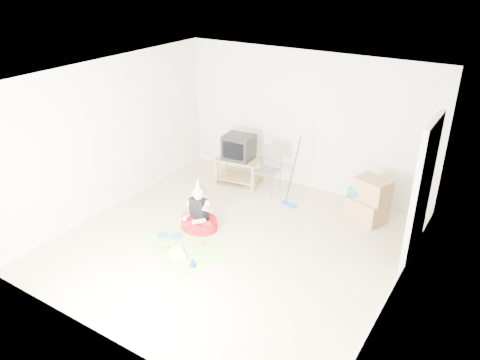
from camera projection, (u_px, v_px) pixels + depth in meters
The scene contains 16 objects.
ground at pixel (232, 242), 7.38m from camera, with size 5.00×5.00×0.00m, color #C9BA90.
doorway_recess at pixel (423, 194), 6.65m from camera, with size 0.02×0.90×2.05m, color black.
tv_stand at pixel (239, 169), 9.20m from camera, with size 0.90×0.65×0.52m.
crt_tv at pixel (239, 147), 9.00m from camera, with size 0.55×0.46×0.48m, color black.
folding_chair at pixel (268, 171), 8.76m from camera, with size 0.42×0.40×0.91m.
cardboard_boxes at pixel (368, 200), 7.85m from camera, with size 0.74×0.64×0.78m.
floor_mop at pixel (289, 193), 8.35m from camera, with size 0.31×0.40×1.20m.
book_pile at pixel (416, 227), 7.75m from camera, with size 0.23×0.26×0.05m.
seated_woman at pixel (199, 218), 7.68m from camera, with size 0.65×0.65×0.90m.
party_mat at pixel (186, 247), 7.25m from camera, with size 1.34×0.97×0.01m, color #FF359C.
birthday_cake at pixel (177, 255), 7.01m from camera, with size 0.33×0.32×0.13m.
blue_plate_near at pixel (176, 236), 7.51m from camera, with size 0.19×0.19×0.01m, color blue.
blue_plate_far at pixel (163, 235), 7.55m from camera, with size 0.20×0.20×0.01m, color blue.
orange_cup_near at pixel (201, 243), 7.26m from camera, with size 0.07×0.07×0.08m, color orange.
orange_cup_far at pixel (166, 249), 7.12m from camera, with size 0.07×0.07×0.08m, color orange.
blue_party_hat at pixel (193, 262), 6.76m from camera, with size 0.11×0.11×0.15m, color #1736A2.
Camera 1 is at (3.45, -5.19, 4.07)m, focal length 35.00 mm.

